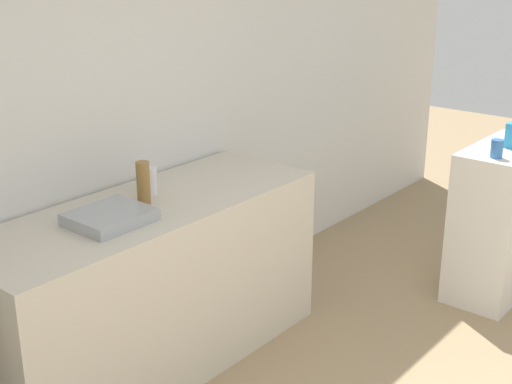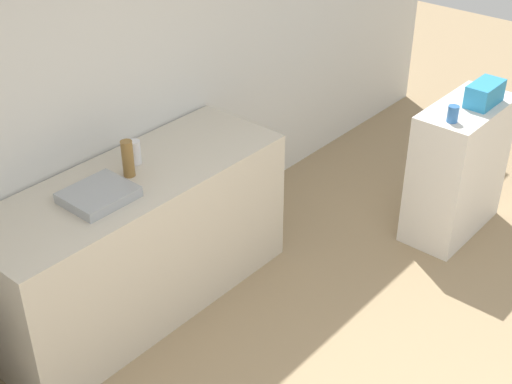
{
  "view_description": "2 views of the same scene",
  "coord_description": "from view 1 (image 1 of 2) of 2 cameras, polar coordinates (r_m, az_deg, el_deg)",
  "views": [
    {
      "loc": [
        -2.17,
        -0.26,
        2.2
      ],
      "look_at": [
        0.44,
        1.9,
        1.0
      ],
      "focal_mm": 50.0,
      "sensor_mm": 36.0,
      "label": 1
    },
    {
      "loc": [
        -2.13,
        -0.53,
        3.02
      ],
      "look_at": [
        0.48,
        1.71,
        0.89
      ],
      "focal_mm": 50.0,
      "sensor_mm": 36.0,
      "label": 2
    }
  ],
  "objects": [
    {
      "name": "wall_back",
      "position": [
        3.79,
        -14.05,
        5.22
      ],
      "size": [
        8.0,
        0.06,
        2.6
      ],
      "primitive_type": "cube",
      "color": "silver",
      "rests_on": "ground_plane"
    },
    {
      "name": "sink_basin",
      "position": [
        3.45,
        -11.6,
        -1.98
      ],
      "size": [
        0.36,
        0.31,
        0.06
      ],
      "primitive_type": "cube",
      "color": "#9EA3A8",
      "rests_on": "counter"
    },
    {
      "name": "shelf_cabinet",
      "position": [
        4.87,
        19.01,
        -2.13
      ],
      "size": [
        0.81,
        0.4,
        0.99
      ],
      "primitive_type": "cube",
      "color": "white",
      "rests_on": "ground_plane"
    },
    {
      "name": "bottle_tall",
      "position": [
        3.64,
        -9.01,
        0.72
      ],
      "size": [
        0.07,
        0.07,
        0.22
      ],
      "primitive_type": "cylinder",
      "color": "olive",
      "rests_on": "counter"
    },
    {
      "name": "jar",
      "position": [
        4.43,
        18.71,
        3.31
      ],
      "size": [
        0.07,
        0.07,
        0.11
      ],
      "primitive_type": "cylinder",
      "color": "#336BB2",
      "rests_on": "shelf_cabinet"
    },
    {
      "name": "counter",
      "position": [
        3.85,
        -8.38,
        -7.52
      ],
      "size": [
        1.98,
        0.7,
        0.93
      ],
      "primitive_type": "cube",
      "color": "beige",
      "rests_on": "ground_plane"
    },
    {
      "name": "bottle_short",
      "position": [
        3.79,
        -8.45,
        0.89
      ],
      "size": [
        0.07,
        0.07,
        0.15
      ],
      "primitive_type": "cylinder",
      "color": "silver",
      "rests_on": "counter"
    }
  ]
}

